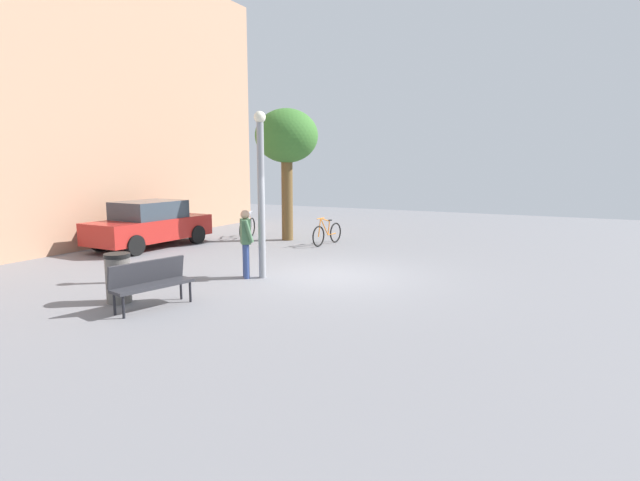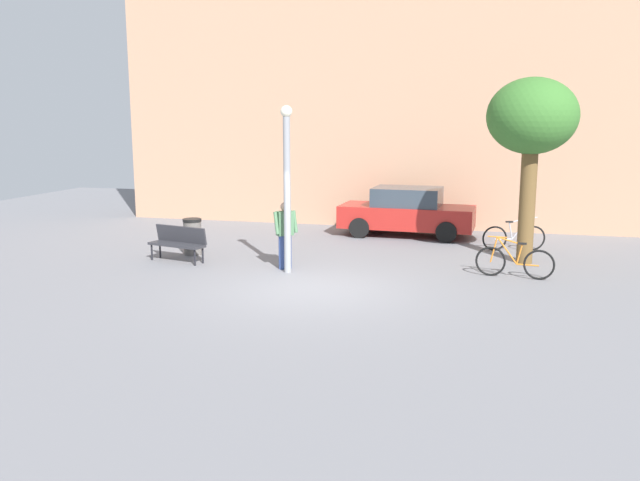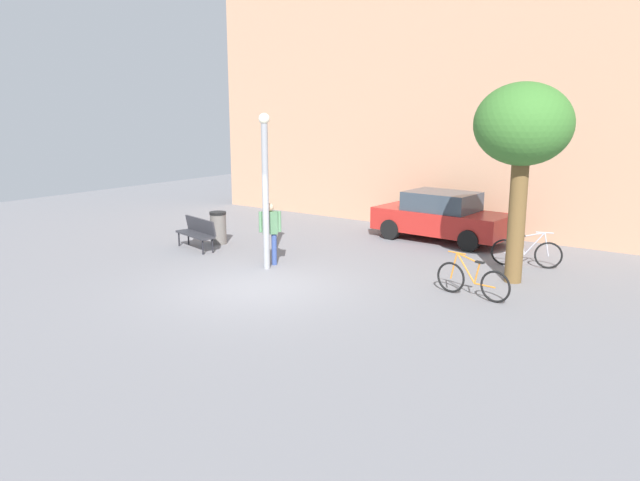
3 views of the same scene
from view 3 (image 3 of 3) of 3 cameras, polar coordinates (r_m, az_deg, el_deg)
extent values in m
plane|color=slate|center=(14.65, -5.62, -4.32)|extent=(36.00, 36.00, 0.00)
cube|color=tan|center=(22.31, 11.51, 14.04)|extent=(18.63, 2.00, 9.90)
cylinder|color=gray|center=(15.94, -5.02, 3.93)|extent=(0.17, 0.17, 3.74)
sphere|color=#F2EACC|center=(15.78, -5.16, 11.10)|extent=(0.28, 0.28, 0.28)
cylinder|color=#334784|center=(16.59, -4.23, -0.80)|extent=(0.14, 0.14, 0.85)
cylinder|color=#334784|center=(16.59, -4.92, -0.82)|extent=(0.14, 0.14, 0.85)
cube|color=#47704C|center=(16.44, -4.62, 1.65)|extent=(0.44, 0.43, 0.60)
sphere|color=tan|center=(16.37, -4.64, 3.06)|extent=(0.22, 0.22, 0.22)
cylinder|color=#47704C|center=(16.39, -3.74, 1.74)|extent=(0.22, 0.23, 0.55)
cylinder|color=#47704C|center=(16.38, -5.49, 1.71)|extent=(0.22, 0.23, 0.55)
cube|color=#2D2D33|center=(18.68, -11.41, 0.54)|extent=(1.66, 0.81, 0.06)
cube|color=#2D2D33|center=(18.72, -10.93, 1.37)|extent=(1.58, 0.51, 0.44)
cylinder|color=black|center=(18.04, -10.72, -0.62)|extent=(0.05, 0.05, 0.42)
cylinder|color=black|center=(19.28, -12.83, 0.11)|extent=(0.05, 0.05, 0.42)
cylinder|color=black|center=(18.19, -9.84, -0.48)|extent=(0.05, 0.05, 0.42)
cylinder|color=black|center=(19.43, -12.00, 0.24)|extent=(0.05, 0.05, 0.42)
cylinder|color=brown|center=(15.43, 17.61, 1.68)|extent=(0.41, 0.41, 2.97)
ellipsoid|color=#376E2B|center=(15.20, 18.17, 10.13)|extent=(2.25, 2.25, 1.91)
torus|color=black|center=(14.42, 11.92, -3.33)|extent=(0.71, 0.13, 0.71)
torus|color=black|center=(13.92, 15.81, -4.10)|extent=(0.71, 0.13, 0.71)
cylinder|color=orange|center=(14.18, 13.24, -2.47)|extent=(0.50, 0.09, 0.64)
cylinder|color=orange|center=(14.09, 13.46, -1.58)|extent=(0.58, 0.10, 0.18)
cylinder|color=orange|center=(14.06, 14.23, -2.96)|extent=(0.14, 0.05, 0.48)
cylinder|color=orange|center=(14.03, 14.89, -4.02)|extent=(0.50, 0.09, 0.04)
cylinder|color=orange|center=(14.32, 12.20, -2.27)|extent=(0.17, 0.06, 0.63)
cube|color=black|center=(13.97, 14.47, -1.94)|extent=(0.21, 0.10, 0.04)
cylinder|color=orange|center=(14.21, 12.48, -1.11)|extent=(0.44, 0.08, 0.03)
torus|color=black|center=(17.23, 20.24, -1.29)|extent=(0.69, 0.25, 0.71)
torus|color=black|center=(17.24, 16.60, -1.03)|extent=(0.69, 0.25, 0.71)
cylinder|color=#ADADB7|center=(17.17, 19.10, -0.27)|extent=(0.49, 0.18, 0.64)
cylinder|color=#ADADB7|center=(17.12, 18.99, 0.51)|extent=(0.57, 0.20, 0.18)
cylinder|color=#ADADB7|center=(17.18, 18.13, -0.45)|extent=(0.14, 0.07, 0.48)
cylinder|color=#ADADB7|center=(17.24, 17.42, -1.17)|extent=(0.49, 0.18, 0.04)
cylinder|color=#ADADB7|center=(17.17, 20.10, -0.35)|extent=(0.17, 0.08, 0.63)
cube|color=black|center=(17.13, 18.03, 0.43)|extent=(0.21, 0.13, 0.04)
cylinder|color=#ADADB7|center=(17.11, 19.96, 0.68)|extent=(0.43, 0.15, 0.03)
cube|color=#AD231E|center=(19.84, 11.05, 1.74)|extent=(4.28, 1.90, 0.70)
cube|color=#333D47|center=(19.74, 11.12, 3.54)|extent=(2.17, 1.66, 0.60)
cylinder|color=black|center=(20.04, 15.49, 0.75)|extent=(0.65, 0.25, 0.64)
cylinder|color=black|center=(18.61, 13.52, -0.01)|extent=(0.65, 0.25, 0.64)
cylinder|color=black|center=(21.22, 8.81, 1.68)|extent=(0.65, 0.25, 0.64)
cylinder|color=black|center=(19.88, 6.49, 1.03)|extent=(0.65, 0.25, 0.64)
cylinder|color=#66605B|center=(19.31, -9.33, 1.04)|extent=(0.49, 0.49, 0.92)
cylinder|color=black|center=(19.22, -9.38, 2.50)|extent=(0.51, 0.51, 0.08)
camera|label=1|loc=(21.28, -39.83, 5.71)|focal=28.28mm
camera|label=2|loc=(6.50, -81.15, -2.50)|focal=36.87mm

